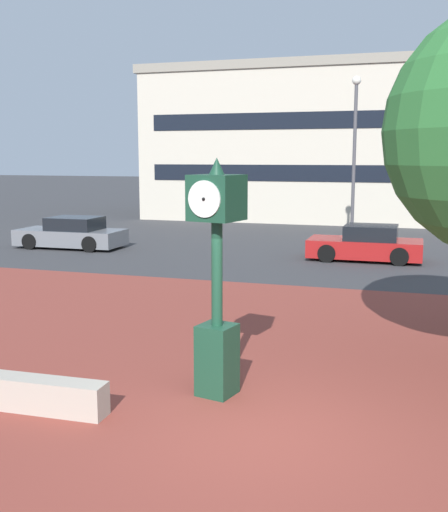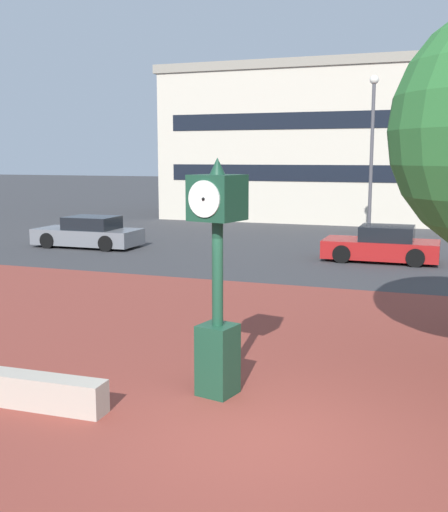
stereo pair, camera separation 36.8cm
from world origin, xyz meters
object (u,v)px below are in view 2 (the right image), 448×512
(street_lamp_post, at_px, (372,145))
(civic_building, at_px, (344,144))
(street_clock, at_px, (218,275))
(car_street_far, at_px, (382,245))
(car_street_near, at_px, (89,233))

(street_lamp_post, bearing_deg, civic_building, 103.64)
(civic_building, relative_size, street_lamp_post, 3.00)
(street_clock, height_order, street_lamp_post, street_lamp_post)
(street_clock, height_order, car_street_far, street_clock)
(street_clock, bearing_deg, car_street_far, 98.00)
(car_street_near, relative_size, car_street_far, 1.09)
(car_street_far, distance_m, street_lamp_post, 4.86)
(car_street_far, height_order, civic_building, civic_building)
(car_street_near, distance_m, street_lamp_post, 12.12)
(street_lamp_post, bearing_deg, car_street_far, -74.69)
(car_street_near, height_order, car_street_far, same)
(car_street_near, bearing_deg, civic_building, -25.93)
(civic_building, bearing_deg, street_clock, -84.53)
(street_lamp_post, bearing_deg, street_clock, -90.95)
(street_clock, xyz_separation_m, civic_building, (-2.89, 30.17, 2.57))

